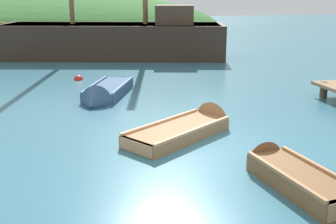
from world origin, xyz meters
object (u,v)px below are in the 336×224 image
Objects in this scene: rowboat_center at (193,128)px; rowboat_portside at (104,95)px; buoy_red at (78,80)px; rowboat_far at (287,175)px; sailing_ship at (116,44)px.

rowboat_portside is (-2.16, 4.50, 0.02)m from rowboat_center.
buoy_red is at bearing 75.08° from rowboat_center.
rowboat_far reaches higher than buoy_red.
sailing_ship reaches higher than buoy_red.
sailing_ship is 6.96m from buoy_red.
sailing_ship reaches higher than rowboat_portside.
rowboat_far is 0.80× the size of rowboat_portside.
rowboat_far is 12.44m from buoy_red.
rowboat_portside is at bearing 13.12° from rowboat_far.
rowboat_far is at bearing 43.18° from rowboat_portside.
rowboat_portside is at bearing -77.04° from buoy_red.
rowboat_portside is (-3.16, 8.02, -0.01)m from rowboat_far.
buoy_red is (-4.02, 11.77, -0.14)m from rowboat_far.
rowboat_portside reaches higher than buoy_red.
sailing_ship is 14.75m from rowboat_center.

